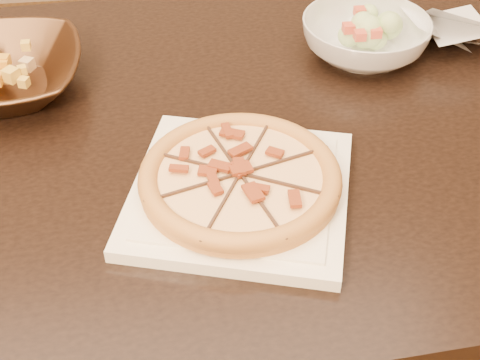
{
  "coord_description": "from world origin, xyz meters",
  "views": [
    {
      "loc": [
        0.12,
        -0.78,
        1.33
      ],
      "look_at": [
        0.19,
        -0.16,
        0.78
      ],
      "focal_mm": 50.0,
      "sensor_mm": 36.0,
      "label": 1
    }
  ],
  "objects_px": {
    "dining_table": "(161,184)",
    "plate": "(240,192)",
    "salad_bowl": "(365,38)",
    "pizza": "(240,178)"
  },
  "relations": [
    {
      "from": "dining_table",
      "to": "salad_bowl",
      "type": "bearing_deg",
      "value": 25.18
    },
    {
      "from": "plate",
      "to": "salad_bowl",
      "type": "bearing_deg",
      "value": 52.98
    },
    {
      "from": "dining_table",
      "to": "plate",
      "type": "distance_m",
      "value": 0.22
    },
    {
      "from": "dining_table",
      "to": "plate",
      "type": "bearing_deg",
      "value": -56.75
    },
    {
      "from": "salad_bowl",
      "to": "pizza",
      "type": "bearing_deg",
      "value": -127.02
    },
    {
      "from": "plate",
      "to": "dining_table",
      "type": "bearing_deg",
      "value": 123.25
    },
    {
      "from": "pizza",
      "to": "dining_table",
      "type": "bearing_deg",
      "value": 123.24
    },
    {
      "from": "plate",
      "to": "salad_bowl",
      "type": "xyz_separation_m",
      "value": [
        0.24,
        0.32,
        0.02
      ]
    },
    {
      "from": "dining_table",
      "to": "pizza",
      "type": "relative_size",
      "value": 5.5
    },
    {
      "from": "dining_table",
      "to": "salad_bowl",
      "type": "xyz_separation_m",
      "value": [
        0.35,
        0.16,
        0.14
      ]
    }
  ]
}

